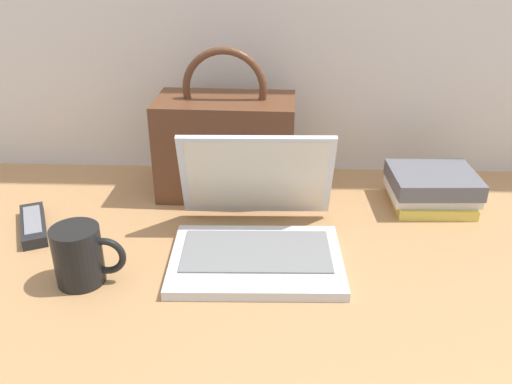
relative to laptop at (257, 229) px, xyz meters
name	(u,v)px	position (x,y,z in m)	size (l,w,h in m)	color
desk	(255,255)	(0.00, 0.01, -0.06)	(1.60, 0.76, 0.03)	#A87A4C
laptop	(257,229)	(0.00, 0.00, 0.00)	(0.32, 0.30, 0.21)	silver
coffee_mug	(80,255)	(-0.30, -0.11, 0.01)	(0.12, 0.08, 0.10)	black
remote_control_far	(33,225)	(-0.45, 0.06, -0.03)	(0.11, 0.16, 0.02)	black
handbag	(226,144)	(-0.08, 0.25, 0.07)	(0.30, 0.17, 0.33)	#59331E
book_stack	(432,188)	(0.37, 0.20, -0.01)	(0.19, 0.16, 0.08)	#D8BF4C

